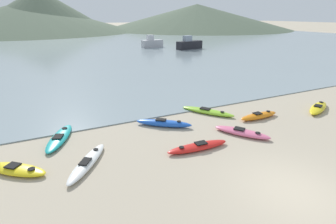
# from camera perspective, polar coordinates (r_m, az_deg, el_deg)

# --- Properties ---
(ground_plane) EXTENTS (400.00, 400.00, 0.00)m
(ground_plane) POSITION_cam_1_polar(r_m,az_deg,el_deg) (10.46, 25.52, -15.31)
(ground_plane) COLOR tan
(bay_water) EXTENTS (160.00, 70.00, 0.06)m
(bay_water) POSITION_cam_1_polar(r_m,az_deg,el_deg) (49.20, -17.76, 12.83)
(bay_water) COLOR gray
(bay_water) RESTS_ON ground_plane
(far_hill_left) EXTENTS (73.20, 73.20, 10.04)m
(far_hill_left) POSITION_cam_1_polar(r_m,az_deg,el_deg) (107.23, -28.37, 17.77)
(far_hill_left) COLOR #4C5B47
(far_hill_left) RESTS_ON ground_plane
(far_hill_midleft) EXTENTS (48.68, 48.68, 14.27)m
(far_hill_midleft) POSITION_cam_1_polar(r_m,az_deg,el_deg) (107.29, -26.12, 19.26)
(far_hill_midleft) COLOR #4C5B47
(far_hill_midleft) RESTS_ON ground_plane
(far_hill_midright) EXTENTS (76.23, 76.23, 9.81)m
(far_hill_midright) POSITION_cam_1_polar(r_m,az_deg,el_deg) (116.41, 6.28, 19.93)
(far_hill_midright) COLOR #4C5B47
(far_hill_midright) RESTS_ON ground_plane
(kayak_on_sand_0) EXTENTS (3.12, 1.98, 0.37)m
(kayak_on_sand_0) POSITION_cam_1_polar(r_m,az_deg,el_deg) (19.34, 29.87, 0.81)
(kayak_on_sand_0) COLOR yellow
(kayak_on_sand_0) RESTS_ON ground_plane
(kayak_on_sand_1) EXTENTS (2.18, 2.77, 0.33)m
(kayak_on_sand_1) POSITION_cam_1_polar(r_m,az_deg,el_deg) (13.90, 15.78, -4.25)
(kayak_on_sand_1) COLOR #E5668C
(kayak_on_sand_1) RESTS_ON ground_plane
(kayak_on_sand_2) EXTENTS (2.67, 0.68, 0.36)m
(kayak_on_sand_2) POSITION_cam_1_polar(r_m,az_deg,el_deg) (16.37, 19.16, -0.77)
(kayak_on_sand_2) COLOR orange
(kayak_on_sand_2) RESTS_ON ground_plane
(kayak_on_sand_3) EXTENTS (3.03, 0.80, 0.32)m
(kayak_on_sand_3) POSITION_cam_1_polar(r_m,az_deg,el_deg) (12.08, 6.51, -7.49)
(kayak_on_sand_3) COLOR red
(kayak_on_sand_3) RESTS_ON ground_plane
(kayak_on_sand_4) EXTENTS (2.83, 2.38, 0.40)m
(kayak_on_sand_4) POSITION_cam_1_polar(r_m,az_deg,el_deg) (14.38, -0.95, -2.43)
(kayak_on_sand_4) COLOR blue
(kayak_on_sand_4) RESTS_ON ground_plane
(kayak_on_sand_5) EXTENTS (2.32, 2.98, 0.30)m
(kayak_on_sand_5) POSITION_cam_1_polar(r_m,az_deg,el_deg) (11.33, -17.17, -10.44)
(kayak_on_sand_5) COLOR white
(kayak_on_sand_5) RESTS_ON ground_plane
(kayak_on_sand_6) EXTENTS (1.90, 3.18, 0.30)m
(kayak_on_sand_6) POSITION_cam_1_polar(r_m,az_deg,el_deg) (13.89, -22.55, -5.20)
(kayak_on_sand_6) COLOR teal
(kayak_on_sand_6) RESTS_ON ground_plane
(kayak_on_sand_7) EXTENTS (2.49, 3.19, 0.32)m
(kayak_on_sand_7) POSITION_cam_1_polar(r_m,az_deg,el_deg) (16.41, 8.62, 0.14)
(kayak_on_sand_7) COLOR #8CCC2D
(kayak_on_sand_7) RESTS_ON ground_plane
(kayak_on_sand_8) EXTENTS (2.49, 2.29, 0.31)m
(kayak_on_sand_8) POSITION_cam_1_polar(r_m,az_deg,el_deg) (11.96, -30.13, -10.73)
(kayak_on_sand_8) COLOR yellow
(kayak_on_sand_8) RESTS_ON ground_plane
(moored_boat_0) EXTENTS (5.08, 2.40, 2.30)m
(moored_boat_0) POSITION_cam_1_polar(r_m,az_deg,el_deg) (47.54, 4.64, 14.48)
(moored_boat_0) COLOR black
(moored_boat_0) RESTS_ON bay_water
(moored_boat_1) EXTENTS (3.98, 1.60, 2.23)m
(moored_boat_1) POSITION_cam_1_polar(r_m,az_deg,el_deg) (50.03, -3.51, 14.77)
(moored_boat_1) COLOR #B2B2B7
(moored_boat_1) RESTS_ON bay_water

